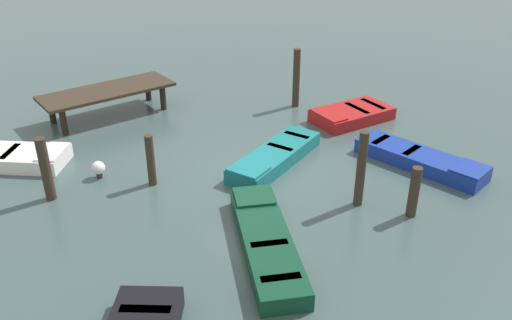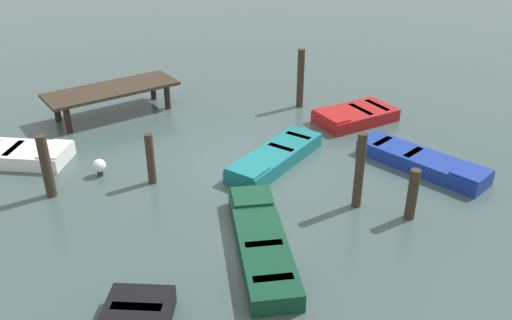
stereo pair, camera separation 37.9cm
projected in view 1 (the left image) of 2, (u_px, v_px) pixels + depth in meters
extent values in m
plane|color=#384C4C|center=(256.00, 171.00, 14.64)|extent=(80.00, 80.00, 0.00)
cube|color=#33281E|center=(107.00, 91.00, 17.70)|extent=(4.41, 1.81, 0.10)
cylinder|color=black|center=(148.00, 89.00, 19.24)|extent=(0.20, 0.20, 0.85)
cylinder|color=black|center=(163.00, 98.00, 18.45)|extent=(0.20, 0.20, 0.85)
cylinder|color=black|center=(52.00, 111.00, 17.38)|extent=(0.20, 0.20, 0.85)
cylinder|color=black|center=(64.00, 122.00, 16.59)|extent=(0.20, 0.20, 0.85)
cube|color=silver|center=(18.00, 158.00, 14.92)|extent=(2.86, 2.67, 0.40)
cube|color=#334772|center=(17.00, 153.00, 14.86)|extent=(2.38, 2.20, 0.04)
cube|color=silver|center=(52.00, 152.00, 14.74)|extent=(1.18, 1.26, 0.06)
cube|color=navy|center=(10.00, 152.00, 14.85)|extent=(0.78, 0.90, 0.04)
cube|color=#0C3823|center=(266.00, 242.00, 11.41)|extent=(2.56, 4.04, 0.40)
cube|color=maroon|center=(266.00, 237.00, 11.35)|extent=(2.11, 3.41, 0.04)
cube|color=#0C3823|center=(254.00, 196.00, 12.66)|extent=(1.19, 1.17, 0.06)
cube|color=maroon|center=(269.00, 244.00, 11.07)|extent=(0.80, 0.51, 0.04)
cube|color=maroon|center=(281.00, 278.00, 10.12)|extent=(0.80, 0.51, 0.04)
cube|color=maroon|center=(352.00, 115.00, 17.69)|extent=(2.67, 1.56, 0.40)
cube|color=black|center=(352.00, 111.00, 17.63)|extent=(2.26, 1.23, 0.04)
cube|color=maroon|center=(328.00, 114.00, 17.11)|extent=(0.64, 1.32, 0.06)
cube|color=black|center=(357.00, 108.00, 17.70)|extent=(0.26, 1.13, 0.04)
cube|color=black|center=(373.00, 104.00, 18.03)|extent=(0.26, 1.13, 0.04)
cube|color=#14666B|center=(275.00, 157.00, 14.99)|extent=(3.63, 2.29, 0.40)
cube|color=beige|center=(275.00, 152.00, 14.92)|extent=(3.06, 1.88, 0.04)
cube|color=#14666B|center=(248.00, 169.00, 13.86)|extent=(1.07, 1.15, 0.06)
cube|color=#9B9789|center=(280.00, 147.00, 15.10)|extent=(0.49, 0.82, 0.04)
cube|color=#9B9789|center=(297.00, 135.00, 15.81)|extent=(0.49, 0.82, 0.04)
cube|color=#776E5D|center=(145.00, 310.00, 9.37)|extent=(0.86, 0.70, 0.04)
cube|color=navy|center=(420.00, 159.00, 14.83)|extent=(1.75, 3.77, 0.40)
cube|color=silver|center=(420.00, 155.00, 14.77)|extent=(1.42, 3.19, 0.04)
cube|color=navy|center=(471.00, 169.00, 13.86)|extent=(1.07, 0.97, 0.06)
cube|color=#A4A49F|center=(412.00, 151.00, 14.92)|extent=(0.83, 0.36, 0.04)
cube|color=#A4A49F|center=(381.00, 140.00, 15.53)|extent=(0.83, 0.36, 0.04)
cylinder|color=#33281E|center=(46.00, 169.00, 13.00)|extent=(0.26, 0.26, 1.66)
cylinder|color=#33281E|center=(414.00, 192.00, 12.42)|extent=(0.24, 0.24, 1.28)
cylinder|color=#33281E|center=(151.00, 160.00, 13.71)|extent=(0.22, 0.22, 1.40)
cylinder|color=#33281E|center=(361.00, 169.00, 12.71)|extent=(0.22, 0.22, 1.94)
cylinder|color=#33281E|center=(296.00, 78.00, 18.46)|extent=(0.24, 0.24, 2.06)
cylinder|color=#262626|center=(100.00, 176.00, 14.30)|extent=(0.16, 0.16, 0.12)
sphere|color=white|center=(98.00, 168.00, 14.19)|extent=(0.36, 0.36, 0.36)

